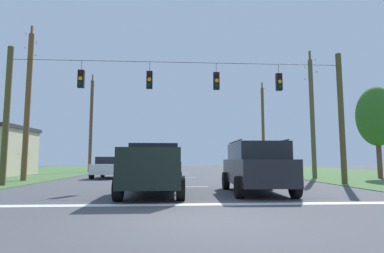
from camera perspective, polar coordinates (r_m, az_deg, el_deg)
name	(u,v)px	position (r m, az deg, el deg)	size (l,w,h in m)	color
ground_plane	(194,219)	(7.15, 0.39, -16.80)	(120.00, 120.00, 0.00)	#47474C
stop_bar_stripe	(189,204)	(9.38, -0.58, -14.22)	(15.32, 0.45, 0.01)	white
lane_dash_0	(183,187)	(15.34, -1.75, -11.07)	(0.15, 2.50, 0.01)	white
lane_dash_1	(179,177)	(23.30, -2.36, -9.38)	(0.15, 2.50, 0.01)	white
lane_dash_2	(178,174)	(29.44, -2.61, -8.70)	(0.15, 2.50, 0.01)	white
lane_dash_3	(177,172)	(33.78, -2.73, -8.37)	(0.15, 2.50, 0.01)	white
overhead_signal_span	(180,109)	(16.51, -2.22, 3.27)	(18.15, 0.31, 7.26)	#4E4723
pickup_truck	(154,169)	(12.11, -7.13, -7.78)	(2.28, 5.40, 1.95)	black
suv_black	(256,166)	(12.61, 11.73, -7.21)	(2.33, 4.86, 2.05)	black
distant_car_crossing_white	(110,167)	(23.36, -14.90, -7.25)	(2.16, 4.37, 1.52)	silver
utility_pole_mid_right	(312,114)	(23.85, 21.34, 2.10)	(0.31, 1.98, 9.30)	brown
utility_pole_far_right	(263,128)	(35.29, 13.01, -0.28)	(0.32, 1.76, 10.04)	brown
utility_pole_mid_left	(28,103)	(22.18, -28.10, 3.92)	(0.33, 1.59, 9.98)	brown
utility_pole_far_left	(91,125)	(34.79, -18.18, 0.34)	(0.34, 1.85, 10.57)	brown
tree_roadside_right	(377,117)	(25.32, 30.98, 1.59)	(2.70, 2.70, 6.47)	brown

